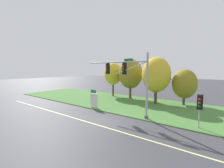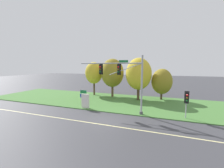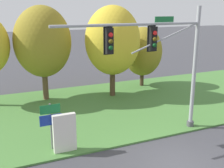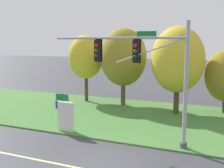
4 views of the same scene
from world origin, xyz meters
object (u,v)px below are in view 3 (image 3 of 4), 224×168
Objects in this scene: traffic_signal_mast at (161,53)px; tree_mid_verge at (143,52)px; route_sign_post at (51,119)px; tree_left_of_mast at (43,42)px; tree_behind_signpost at (112,41)px; info_kiosk at (65,133)px.

tree_mid_verge is at bearing 65.52° from traffic_signal_mast.
route_sign_post is at bearing 175.34° from traffic_signal_mast.
tree_left_of_mast is at bearing 81.11° from route_sign_post.
route_sign_post is (-5.78, 0.47, -2.87)m from traffic_signal_mast.
tree_behind_signpost is 3.66× the size of info_kiosk.
tree_left_of_mast is at bearing 117.93° from traffic_signal_mast.
route_sign_post is at bearing 141.03° from info_kiosk.
tree_mid_verge is (4.10, 9.00, -1.39)m from traffic_signal_mast.
tree_mid_verge is at bearing 40.81° from route_sign_post.
info_kiosk is (-5.74, -7.32, -3.38)m from tree_behind_signpost.
tree_left_of_mast is 3.65× the size of info_kiosk.
tree_mid_verge is 13.12m from info_kiosk.
info_kiosk is at bearing -94.85° from tree_left_of_mast.
route_sign_post is 0.34× the size of tree_behind_signpost.
tree_mid_verge is 2.73× the size of info_kiosk.
traffic_signal_mast is at bearing -62.07° from tree_left_of_mast.
info_kiosk is (0.54, -0.44, -0.63)m from route_sign_post.
tree_left_of_mast is 9.18m from info_kiosk.
tree_behind_signpost is at bearing 47.63° from route_sign_post.
traffic_signal_mast reaches higher than route_sign_post.
tree_left_of_mast reaches higher than traffic_signal_mast.
tree_left_of_mast reaches higher than info_kiosk.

